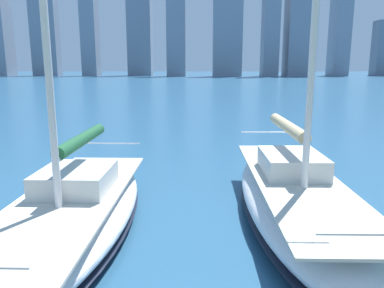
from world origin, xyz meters
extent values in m
cube|color=slate|center=(-79.92, -164.93, 11.52)|extent=(8.42, 6.94, 23.03)
cube|color=gray|center=(-60.24, -164.32, 20.38)|extent=(6.53, 10.13, 40.76)
cube|color=gray|center=(-40.97, -155.46, 17.12)|extent=(10.88, 11.84, 34.24)
cube|color=gray|center=(-28.93, -154.46, 24.80)|extent=(6.13, 9.13, 49.59)
cube|color=gray|center=(-11.61, -152.50, 19.47)|extent=(11.34, 7.72, 38.94)
cube|color=gray|center=(8.81, -153.24, 20.03)|extent=(7.51, 6.59, 40.06)
cube|color=gray|center=(25.21, -165.64, 23.32)|extent=(10.08, 8.99, 46.64)
cube|color=gray|center=(45.06, -159.01, 19.10)|extent=(6.12, 8.28, 38.21)
cube|color=gray|center=(64.70, -161.04, 16.18)|extent=(10.65, 6.25, 32.36)
ellipsoid|color=white|center=(-2.42, -7.53, 0.56)|extent=(2.64, 9.40, 1.12)
ellipsoid|color=black|center=(-2.42, -7.53, 0.25)|extent=(2.66, 9.45, 0.10)
cube|color=beige|center=(-2.42, -7.53, 1.15)|extent=(2.17, 8.27, 0.06)
cube|color=silver|center=(-2.42, -8.09, 1.45)|extent=(1.57, 2.07, 0.55)
cylinder|color=silver|center=(-2.42, -8.80, 2.23)|extent=(0.13, 3.94, 0.12)
cylinder|color=#C6B284|center=(-2.42, -8.80, 2.35)|extent=(0.33, 3.63, 0.32)
cylinder|color=silver|center=(-2.40, -3.21, 1.67)|extent=(1.70, 0.05, 0.04)
cylinder|color=silver|center=(-2.44, -11.75, 1.67)|extent=(1.96, 0.05, 0.04)
ellipsoid|color=white|center=(3.25, -6.67, 0.45)|extent=(2.98, 8.90, 0.90)
ellipsoid|color=black|center=(3.25, -6.67, 0.20)|extent=(3.00, 8.95, 0.10)
cube|color=beige|center=(3.25, -6.67, 0.93)|extent=(2.45, 7.83, 0.06)
cube|color=silver|center=(3.25, -7.20, 1.24)|extent=(1.75, 1.97, 0.55)
cylinder|color=silver|center=(3.24, -7.87, 2.01)|extent=(0.16, 3.73, 0.12)
cylinder|color=#1E5633|center=(3.24, -7.87, 2.13)|extent=(0.36, 3.43, 0.32)
cylinder|color=silver|center=(3.21, -10.66, 1.45)|extent=(2.16, 0.06, 0.04)
camera|label=1|loc=(0.16, 1.84, 4.05)|focal=35.00mm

